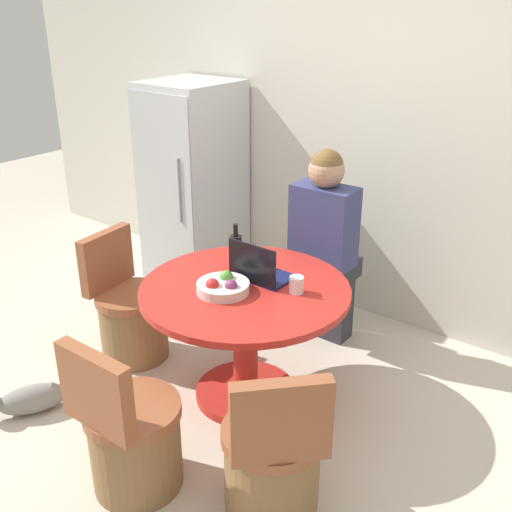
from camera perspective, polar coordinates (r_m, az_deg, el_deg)
name	(u,v)px	position (r m, az deg, el deg)	size (l,w,h in m)	color
ground_plane	(214,416)	(3.53, -4.00, -14.94)	(12.00, 12.00, 0.00)	beige
wall_back	(369,137)	(4.23, 10.67, 11.04)	(7.00, 0.06, 2.60)	beige
refrigerator	(193,186)	(4.79, -6.01, 6.66)	(0.62, 0.68, 1.61)	silver
dining_table	(245,321)	(3.39, -1.03, -6.17)	(1.16, 1.16, 0.73)	#B2261E
chair_left_side	(131,317)	(3.98, -11.85, -5.70)	(0.47, 0.46, 0.84)	brown
chair_near_camera	(132,439)	(3.01, -11.76, -16.69)	(0.46, 0.46, 0.84)	brown
chair_near_right_corner	(273,464)	(2.83, 1.61, -19.20)	(0.53, 0.53, 0.84)	brown
person_seated	(326,240)	(3.87, 6.71, 1.55)	(0.40, 0.37, 1.35)	#2D2D38
laptop	(260,271)	(3.34, 0.36, -1.48)	(0.32, 0.23, 0.24)	#141947
fruit_bowl	(223,286)	(3.22, -3.16, -2.90)	(0.29, 0.29, 0.10)	beige
coffee_cup	(296,285)	(3.21, 3.86, -2.75)	(0.08, 0.08, 0.09)	white
bottle	(236,250)	(3.50, -1.93, 0.59)	(0.07, 0.07, 0.26)	black
cat	(28,399)	(3.73, -20.88, -12.64)	(0.33, 0.48, 0.17)	gray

